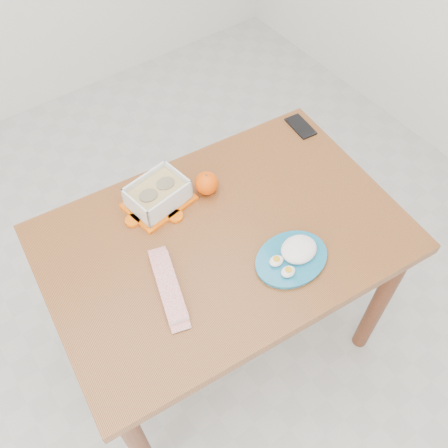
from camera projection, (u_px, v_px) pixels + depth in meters
ground at (185, 329)px, 2.16m from camera, size 3.50×3.50×0.00m
dining_table at (224, 255)px, 1.62m from camera, size 1.16×0.83×0.75m
food_container at (158, 195)px, 1.57m from camera, size 0.23×0.18×0.09m
orange_fruit at (207, 183)px, 1.61m from camera, size 0.08×0.08×0.08m
rice_plate at (294, 255)px, 1.46m from camera, size 0.23×0.23×0.06m
candy_bar at (168, 286)px, 1.41m from camera, size 0.12×0.24×0.02m
smartphone at (301, 126)px, 1.82m from camera, size 0.07×0.13×0.01m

